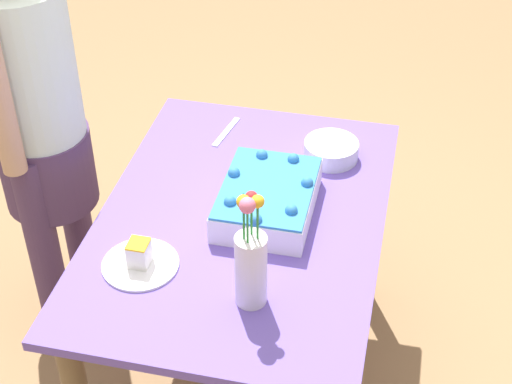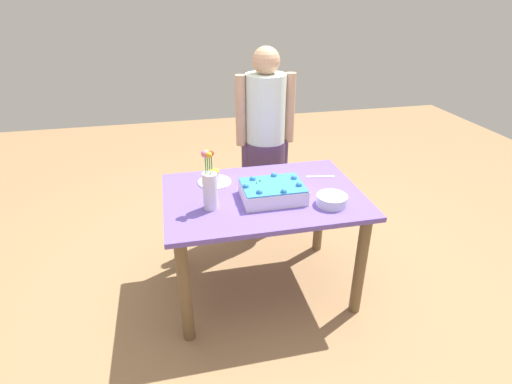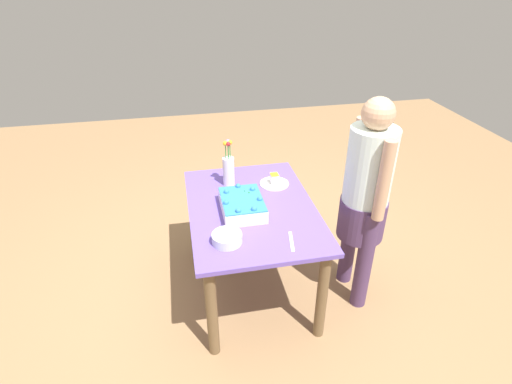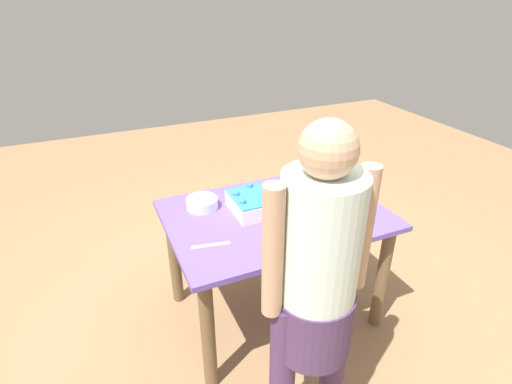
{
  "view_description": "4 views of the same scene",
  "coord_description": "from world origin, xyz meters",
  "px_view_note": "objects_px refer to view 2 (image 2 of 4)",
  "views": [
    {
      "loc": [
        1.75,
        0.44,
        2.22
      ],
      "look_at": [
        0.05,
        0.06,
        0.87
      ],
      "focal_mm": 55.0,
      "sensor_mm": 36.0,
      "label": 1
    },
    {
      "loc": [
        0.51,
        2.1,
        1.85
      ],
      "look_at": [
        0.05,
        0.02,
        0.75
      ],
      "focal_mm": 28.0,
      "sensor_mm": 36.0,
      "label": 2
    },
    {
      "loc": [
        -2.23,
        0.43,
        2.17
      ],
      "look_at": [
        -0.01,
        -0.03,
        0.84
      ],
      "focal_mm": 28.0,
      "sensor_mm": 36.0,
      "label": 3
    },
    {
      "loc": [
        -0.87,
        -1.71,
        1.85
      ],
      "look_at": [
        -0.1,
        0.04,
        0.85
      ],
      "focal_mm": 28.0,
      "sensor_mm": 36.0,
      "label": 4
    }
  ],
  "objects_px": {
    "cake_knife": "(320,177)",
    "flower_vase": "(210,187)",
    "serving_plate_with_slice": "(214,179)",
    "person_standing": "(265,134)",
    "fruit_bowl": "(332,200)",
    "sheet_cake": "(273,191)"
  },
  "relations": [
    {
      "from": "sheet_cake",
      "to": "flower_vase",
      "type": "distance_m",
      "value": 0.38
    },
    {
      "from": "cake_knife",
      "to": "flower_vase",
      "type": "distance_m",
      "value": 0.81
    },
    {
      "from": "serving_plate_with_slice",
      "to": "person_standing",
      "type": "relative_size",
      "value": 0.14
    },
    {
      "from": "flower_vase",
      "to": "fruit_bowl",
      "type": "height_order",
      "value": "flower_vase"
    },
    {
      "from": "cake_knife",
      "to": "person_standing",
      "type": "height_order",
      "value": "person_standing"
    },
    {
      "from": "fruit_bowl",
      "to": "person_standing",
      "type": "bearing_deg",
      "value": -79.69
    },
    {
      "from": "serving_plate_with_slice",
      "to": "fruit_bowl",
      "type": "xyz_separation_m",
      "value": [
        -0.63,
        0.44,
        0.01
      ]
    },
    {
      "from": "sheet_cake",
      "to": "cake_knife",
      "type": "xyz_separation_m",
      "value": [
        -0.39,
        -0.23,
        -0.05
      ]
    },
    {
      "from": "sheet_cake",
      "to": "cake_knife",
      "type": "bearing_deg",
      "value": -149.61
    },
    {
      "from": "serving_plate_with_slice",
      "to": "cake_knife",
      "type": "bearing_deg",
      "value": 174.53
    },
    {
      "from": "flower_vase",
      "to": "sheet_cake",
      "type": "bearing_deg",
      "value": -174.71
    },
    {
      "from": "cake_knife",
      "to": "fruit_bowl",
      "type": "xyz_separation_m",
      "value": [
        0.07,
        0.37,
        0.03
      ]
    },
    {
      "from": "sheet_cake",
      "to": "serving_plate_with_slice",
      "type": "height_order",
      "value": "sheet_cake"
    },
    {
      "from": "cake_knife",
      "to": "flower_vase",
      "type": "xyz_separation_m",
      "value": [
        0.76,
        0.26,
        0.13
      ]
    },
    {
      "from": "flower_vase",
      "to": "serving_plate_with_slice",
      "type": "bearing_deg",
      "value": -100.61
    },
    {
      "from": "sheet_cake",
      "to": "fruit_bowl",
      "type": "xyz_separation_m",
      "value": [
        -0.32,
        0.15,
        -0.02
      ]
    },
    {
      "from": "fruit_bowl",
      "to": "person_standing",
      "type": "relative_size",
      "value": 0.12
    },
    {
      "from": "sheet_cake",
      "to": "cake_knife",
      "type": "distance_m",
      "value": 0.45
    },
    {
      "from": "sheet_cake",
      "to": "serving_plate_with_slice",
      "type": "xyz_separation_m",
      "value": [
        0.31,
        -0.29,
        -0.03
      ]
    },
    {
      "from": "fruit_bowl",
      "to": "flower_vase",
      "type": "bearing_deg",
      "value": -9.18
    },
    {
      "from": "cake_knife",
      "to": "fruit_bowl",
      "type": "distance_m",
      "value": 0.38
    },
    {
      "from": "serving_plate_with_slice",
      "to": "fruit_bowl",
      "type": "distance_m",
      "value": 0.77
    }
  ]
}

